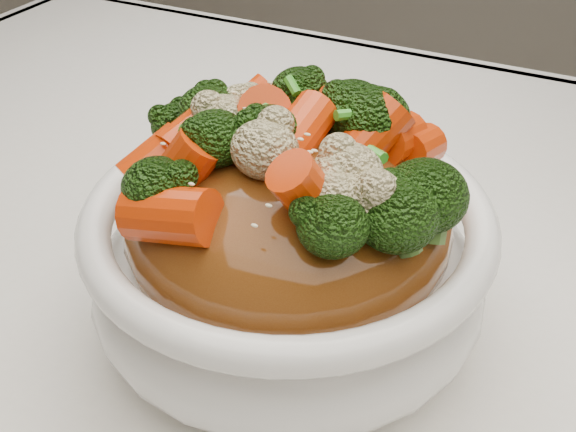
% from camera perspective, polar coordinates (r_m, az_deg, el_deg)
% --- Properties ---
extents(tablecloth, '(1.20, 0.80, 0.04)m').
position_cam_1_polar(tablecloth, '(0.46, 5.91, -7.64)').
color(tablecloth, white).
rests_on(tablecloth, dining_table).
extents(bowl, '(0.29, 0.29, 0.09)m').
position_cam_1_polar(bowl, '(0.39, 0.00, -4.05)').
color(bowl, white).
rests_on(bowl, tablecloth).
extents(sauce_base, '(0.23, 0.23, 0.10)m').
position_cam_1_polar(sauce_base, '(0.37, 0.00, -0.39)').
color(sauce_base, '#643411').
rests_on(sauce_base, bowl).
extents(carrots, '(0.23, 0.23, 0.05)m').
position_cam_1_polar(carrots, '(0.34, 0.00, 8.58)').
color(carrots, red).
rests_on(carrots, sauce_base).
extents(broccoli, '(0.23, 0.23, 0.05)m').
position_cam_1_polar(broccoli, '(0.34, 0.00, 8.43)').
color(broccoli, black).
rests_on(broccoli, sauce_base).
extents(cauliflower, '(0.23, 0.23, 0.04)m').
position_cam_1_polar(cauliflower, '(0.34, 0.00, 8.11)').
color(cauliflower, beige).
rests_on(cauliflower, sauce_base).
extents(scallions, '(0.17, 0.17, 0.02)m').
position_cam_1_polar(scallions, '(0.34, 0.00, 8.74)').
color(scallions, '#359422').
rests_on(scallions, sauce_base).
extents(sesame_seeds, '(0.21, 0.21, 0.01)m').
position_cam_1_polar(sesame_seeds, '(0.34, 0.00, 8.74)').
color(sesame_seeds, beige).
rests_on(sesame_seeds, sauce_base).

